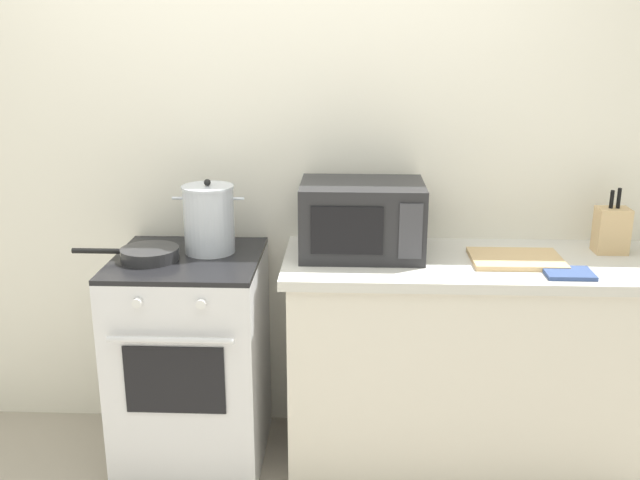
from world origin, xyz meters
TOP-DOWN VIEW (x-y plane):
  - back_wall at (0.30, 0.97)m, footprint 4.40×0.10m
  - lower_cabinet_right at (0.90, 0.62)m, footprint 1.64×0.56m
  - countertop_right at (0.90, 0.62)m, footprint 1.70×0.60m
  - stove at (-0.35, 0.60)m, footprint 0.60×0.64m
  - stock_pot at (-0.27, 0.68)m, footprint 0.30×0.21m
  - frying_pan at (-0.50, 0.56)m, footprint 0.43×0.23m
  - microwave at (0.37, 0.68)m, footprint 0.50×0.37m
  - cutting_board at (0.99, 0.60)m, footprint 0.36×0.26m
  - knife_block at (1.40, 0.74)m, footprint 0.13×0.10m
  - oven_mitt at (1.15, 0.44)m, footprint 0.18×0.14m

SIDE VIEW (x-z plane):
  - lower_cabinet_right at x=0.90m, z-range 0.00..0.88m
  - stove at x=-0.35m, z-range 0.00..0.92m
  - countertop_right at x=0.90m, z-range 0.88..0.92m
  - oven_mitt at x=1.15m, z-range 0.92..0.94m
  - cutting_board at x=0.99m, z-range 0.92..0.94m
  - frying_pan at x=-0.50m, z-range 0.92..0.97m
  - knife_block at x=1.40m, z-range 0.88..1.15m
  - stock_pot at x=-0.27m, z-range 0.91..1.22m
  - microwave at x=0.37m, z-range 0.92..1.22m
  - back_wall at x=0.30m, z-range 0.00..2.50m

